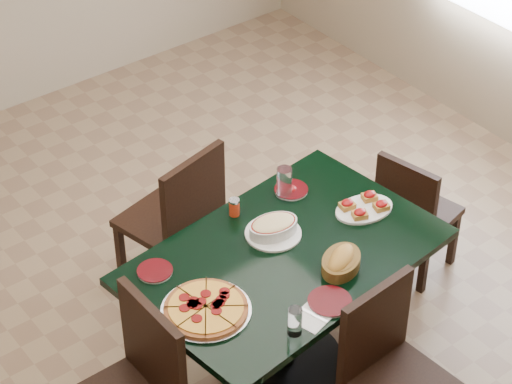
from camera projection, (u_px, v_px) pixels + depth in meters
floor at (238, 332)px, 5.32m from camera, size 5.50×5.50×0.00m
main_table at (284, 282)px, 4.80m from camera, size 1.56×1.10×0.75m
chair_far at (179, 215)px, 5.25m from camera, size 0.53×0.53×0.95m
chair_near at (390, 366)px, 4.45m from camera, size 0.45×0.45×0.90m
chair_right at (413, 210)px, 5.43m from camera, size 0.44×0.44×0.80m
pepperoni_pizza at (206, 309)px, 4.37m from camera, size 0.40×0.40×0.04m
lasagna_casserole at (273, 227)px, 4.77m from camera, size 0.27×0.27×0.09m
bread_basket at (341, 261)px, 4.58m from camera, size 0.29×0.26×0.10m
bruschetta_platter at (364, 207)px, 4.92m from camera, size 0.34×0.26×0.05m
side_plate_near at (330, 302)px, 4.42m from camera, size 0.20×0.20×0.02m
side_plate_far_r at (291, 190)px, 5.06m from camera, size 0.17×0.17×0.03m
side_plate_far_l at (155, 271)px, 4.57m from camera, size 0.17×0.17×0.02m
napkin_setting at (312, 318)px, 4.34m from camera, size 0.17×0.17×0.01m
water_glass_a at (284, 183)px, 4.98m from camera, size 0.08×0.08×0.17m
water_glass_b at (295, 321)px, 4.23m from camera, size 0.06×0.06×0.14m
pepper_shaker at (234, 207)px, 4.88m from camera, size 0.05×0.05×0.09m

